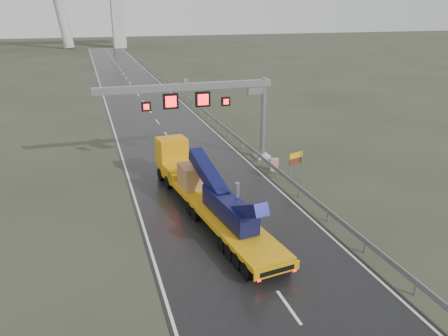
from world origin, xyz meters
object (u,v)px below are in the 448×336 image
object	(u,v)px
heavy_haul_truck	(201,186)
exit_sign_pair	(296,161)
striped_barrier	(275,165)
sign_gantry	(211,100)

from	to	relation	value
heavy_haul_truck	exit_sign_pair	world-z (taller)	heavy_haul_truck
heavy_haul_truck	striped_barrier	xyz separation A→B (m)	(7.61, 4.86, -1.00)
sign_gantry	exit_sign_pair	xyz separation A→B (m)	(5.00, -6.24, -3.88)
sign_gantry	heavy_haul_truck	size ratio (longest dim) A/B	0.87
exit_sign_pair	striped_barrier	distance (m)	3.06
sign_gantry	exit_sign_pair	size ratio (longest dim) A/B	6.03
heavy_haul_truck	exit_sign_pair	size ratio (longest dim) A/B	6.89
heavy_haul_truck	striped_barrier	bearing A→B (deg)	25.32
sign_gantry	striped_barrier	bearing A→B (deg)	-37.81
exit_sign_pair	sign_gantry	bearing A→B (deg)	108.83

